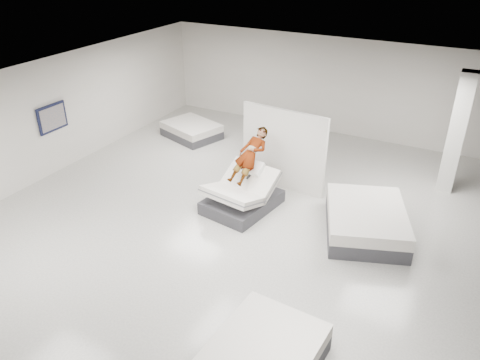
{
  "coord_description": "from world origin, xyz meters",
  "views": [
    {
      "loc": [
        4.33,
        -7.78,
        6.11
      ],
      "look_at": [
        -0.2,
        0.71,
        1.0
      ],
      "focal_mm": 35.0,
      "sensor_mm": 36.0,
      "label": 1
    }
  ],
  "objects_px": {
    "hero_bed": "(242,196)",
    "wall_poster": "(52,118)",
    "flat_bed_right_far": "(366,221)",
    "remote": "(249,177)",
    "column": "(456,134)",
    "flat_bed_right_near": "(261,360)",
    "person": "(250,163)",
    "flat_bed_left_far": "(192,130)",
    "divider_panel": "(283,149)"
  },
  "relations": [
    {
      "from": "hero_bed",
      "to": "wall_poster",
      "type": "height_order",
      "value": "wall_poster"
    },
    {
      "from": "hero_bed",
      "to": "flat_bed_right_far",
      "type": "relative_size",
      "value": 0.74
    },
    {
      "from": "remote",
      "to": "column",
      "type": "height_order",
      "value": "column"
    },
    {
      "from": "flat_bed_right_near",
      "to": "hero_bed",
      "type": "bearing_deg",
      "value": 121.23
    },
    {
      "from": "hero_bed",
      "to": "column",
      "type": "xyz_separation_m",
      "value": [
        4.34,
        3.42,
        1.25
      ]
    },
    {
      "from": "remote",
      "to": "column",
      "type": "distance_m",
      "value": 5.44
    },
    {
      "from": "person",
      "to": "remote",
      "type": "height_order",
      "value": "person"
    },
    {
      "from": "column",
      "to": "wall_poster",
      "type": "xyz_separation_m",
      "value": [
        -9.93,
        -4.0,
        0.0
      ]
    },
    {
      "from": "flat_bed_right_far",
      "to": "flat_bed_right_near",
      "type": "height_order",
      "value": "flat_bed_right_far"
    },
    {
      "from": "wall_poster",
      "to": "hero_bed",
      "type": "bearing_deg",
      "value": 5.94
    },
    {
      "from": "hero_bed",
      "to": "flat_bed_right_far",
      "type": "distance_m",
      "value": 3.01
    },
    {
      "from": "flat_bed_right_far",
      "to": "flat_bed_left_far",
      "type": "distance_m",
      "value": 7.22
    },
    {
      "from": "hero_bed",
      "to": "remote",
      "type": "distance_m",
      "value": 0.65
    },
    {
      "from": "hero_bed",
      "to": "person",
      "type": "xyz_separation_m",
      "value": [
        0.05,
        0.31,
        0.78
      ]
    },
    {
      "from": "hero_bed",
      "to": "flat_bed_right_far",
      "type": "bearing_deg",
      "value": 6.99
    },
    {
      "from": "flat_bed_right_near",
      "to": "column",
      "type": "xyz_separation_m",
      "value": [
        1.76,
        7.67,
        1.32
      ]
    },
    {
      "from": "hero_bed",
      "to": "divider_panel",
      "type": "height_order",
      "value": "divider_panel"
    },
    {
      "from": "flat_bed_right_near",
      "to": "wall_poster",
      "type": "relative_size",
      "value": 2.22
    },
    {
      "from": "hero_bed",
      "to": "flat_bed_right_far",
      "type": "xyz_separation_m",
      "value": [
        2.99,
        0.37,
        -0.04
      ]
    },
    {
      "from": "flat_bed_right_far",
      "to": "divider_panel",
      "type": "bearing_deg",
      "value": 155.9
    },
    {
      "from": "column",
      "to": "wall_poster",
      "type": "relative_size",
      "value": 3.37
    },
    {
      "from": "flat_bed_left_far",
      "to": "column",
      "type": "distance_m",
      "value": 8.08
    },
    {
      "from": "flat_bed_right_near",
      "to": "column",
      "type": "distance_m",
      "value": 7.98
    },
    {
      "from": "hero_bed",
      "to": "remote",
      "type": "relative_size",
      "value": 14.42
    },
    {
      "from": "flat_bed_right_far",
      "to": "flat_bed_left_far",
      "type": "relative_size",
      "value": 1.29
    },
    {
      "from": "wall_poster",
      "to": "remote",
      "type": "bearing_deg",
      "value": 5.01
    },
    {
      "from": "flat_bed_right_near",
      "to": "divider_panel",
      "type": "bearing_deg",
      "value": 110.57
    },
    {
      "from": "hero_bed",
      "to": "flat_bed_right_far",
      "type": "height_order",
      "value": "hero_bed"
    },
    {
      "from": "person",
      "to": "flat_bed_left_far",
      "type": "distance_m",
      "value": 4.8
    },
    {
      "from": "divider_panel",
      "to": "flat_bed_right_far",
      "type": "bearing_deg",
      "value": -19.28
    },
    {
      "from": "flat_bed_left_far",
      "to": "column",
      "type": "bearing_deg",
      "value": 1.19
    },
    {
      "from": "hero_bed",
      "to": "divider_panel",
      "type": "bearing_deg",
      "value": 74.76
    },
    {
      "from": "flat_bed_right_near",
      "to": "wall_poster",
      "type": "height_order",
      "value": "wall_poster"
    },
    {
      "from": "person",
      "to": "hero_bed",
      "type": "bearing_deg",
      "value": -90.0
    },
    {
      "from": "hero_bed",
      "to": "flat_bed_right_near",
      "type": "relative_size",
      "value": 0.96
    },
    {
      "from": "hero_bed",
      "to": "person",
      "type": "distance_m",
      "value": 0.84
    },
    {
      "from": "remote",
      "to": "column",
      "type": "bearing_deg",
      "value": 49.28
    },
    {
      "from": "remote",
      "to": "column",
      "type": "relative_size",
      "value": 0.04
    },
    {
      "from": "flat_bed_right_near",
      "to": "flat_bed_left_far",
      "type": "bearing_deg",
      "value": 129.61
    },
    {
      "from": "divider_panel",
      "to": "remote",
      "type": "bearing_deg",
      "value": -92.42
    },
    {
      "from": "divider_panel",
      "to": "flat_bed_left_far",
      "type": "distance_m",
      "value": 4.48
    },
    {
      "from": "column",
      "to": "remote",
      "type": "bearing_deg",
      "value": -139.76
    },
    {
      "from": "column",
      "to": "flat_bed_right_far",
      "type": "bearing_deg",
      "value": -113.89
    },
    {
      "from": "divider_panel",
      "to": "flat_bed_right_far",
      "type": "distance_m",
      "value": 2.92
    },
    {
      "from": "divider_panel",
      "to": "wall_poster",
      "type": "height_order",
      "value": "divider_panel"
    },
    {
      "from": "flat_bed_right_far",
      "to": "remote",
      "type": "bearing_deg",
      "value": -171.0
    },
    {
      "from": "divider_panel",
      "to": "flat_bed_left_far",
      "type": "relative_size",
      "value": 1.14
    },
    {
      "from": "flat_bed_right_near",
      "to": "flat_bed_left_far",
      "type": "xyz_separation_m",
      "value": [
        -6.21,
        7.5,
        -0.03
      ]
    },
    {
      "from": "flat_bed_right_far",
      "to": "wall_poster",
      "type": "xyz_separation_m",
      "value": [
        -8.58,
        -0.95,
        1.29
      ]
    },
    {
      "from": "hero_bed",
      "to": "column",
      "type": "bearing_deg",
      "value": 38.24
    }
  ]
}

